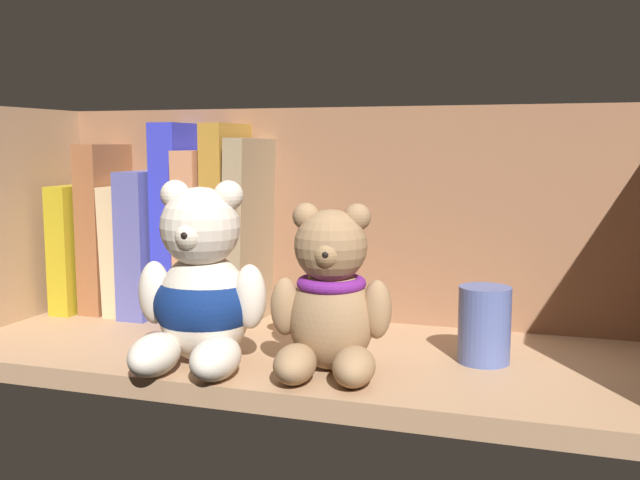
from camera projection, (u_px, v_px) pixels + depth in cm
name	position (u px, v px, depth cm)	size (l,w,h in cm)	color
shelf_board	(303.00, 358.00, 74.12)	(70.24, 26.63, 2.00)	#A87F5B
shelf_back_panel	(342.00, 223.00, 85.63)	(72.64, 1.20, 26.59)	#8D5E41
shelf_side_panel_left	(5.00, 225.00, 83.62)	(1.60, 29.03, 26.59)	#A87F5B
book_0	(91.00, 245.00, 93.11)	(2.79, 14.13, 15.46)	#A58F1A
book_1	(113.00, 227.00, 91.77)	(2.97, 11.51, 20.40)	brown
book_2	(135.00, 247.00, 91.16)	(2.23, 11.87, 15.46)	tan
book_3	(158.00, 241.00, 90.03)	(3.52, 13.64, 17.28)	#515499
book_4	(185.00, 219.00, 88.50)	(3.25, 10.86, 22.84)	#2F35C6
book_5	(211.00, 233.00, 87.64)	(2.80, 13.99, 19.71)	tan
book_6	(234.00, 222.00, 86.48)	(2.60, 12.81, 22.74)	#AF7B2C
book_7	(257.00, 229.00, 85.71)	(2.29, 14.43, 21.10)	#9A8361
teddy_bear_larger	(201.00, 292.00, 68.35)	(12.65, 13.35, 17.15)	beige
teddy_bear_smaller	(330.00, 301.00, 65.85)	(11.29, 11.71, 15.23)	#93704C
pillar_candle	(484.00, 325.00, 68.95)	(4.90, 4.90, 7.23)	#4C5B99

